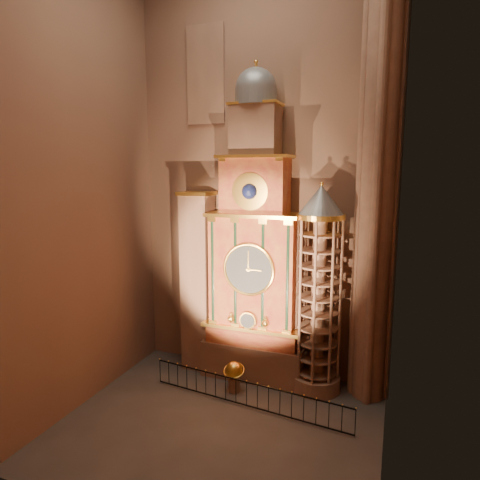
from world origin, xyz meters
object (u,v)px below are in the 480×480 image
at_px(stair_turret, 318,292).
at_px(portrait_tower, 198,281).
at_px(celestial_globe, 234,374).
at_px(astronomical_clock, 255,259).
at_px(iron_railing, 246,394).

bearing_deg(stair_turret, portrait_tower, 177.67).
relative_size(stair_turret, celestial_globe, 6.73).
height_order(portrait_tower, celestial_globe, portrait_tower).
distance_m(stair_turret, celestial_globe, 6.09).
distance_m(portrait_tower, celestial_globe, 5.51).
relative_size(astronomical_clock, iron_railing, 1.62).
relative_size(portrait_tower, stair_turret, 0.94).
xyz_separation_m(portrait_tower, celestial_globe, (2.96, -2.02, -4.19)).
height_order(stair_turret, celestial_globe, stair_turret).
bearing_deg(iron_railing, celestial_globe, 132.32).
bearing_deg(stair_turret, astronomical_clock, 175.70).
xyz_separation_m(astronomical_clock, iron_railing, (0.69, -3.24, -5.98)).
distance_m(astronomical_clock, iron_railing, 6.84).
bearing_deg(celestial_globe, iron_railing, -47.68).
relative_size(celestial_globe, iron_railing, 0.16).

